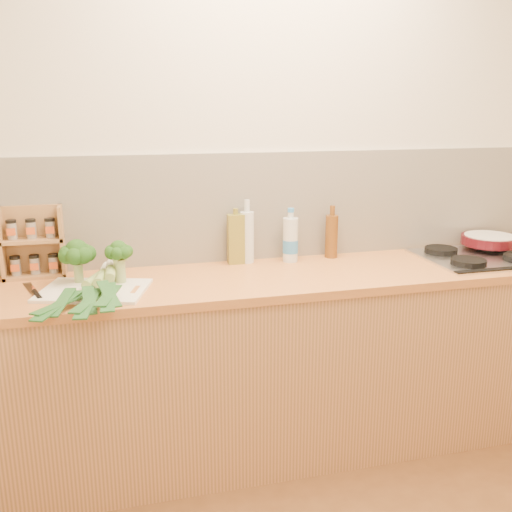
{
  "coord_description": "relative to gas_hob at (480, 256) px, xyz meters",
  "views": [
    {
      "loc": [
        -0.81,
        -1.25,
        1.66
      ],
      "look_at": [
        -0.19,
        1.1,
        1.02
      ],
      "focal_mm": 40.0,
      "sensor_mm": 36.0,
      "label": 1
    }
  ],
  "objects": [
    {
      "name": "room_shell",
      "position": [
        -1.02,
        0.29,
        0.26
      ],
      "size": [
        3.5,
        3.5,
        3.5
      ],
      "color": "beige",
      "rests_on": "ground"
    },
    {
      "name": "counter",
      "position": [
        -1.02,
        0.0,
        -0.46
      ],
      "size": [
        3.2,
        0.62,
        0.9
      ],
      "color": "#BD814E",
      "rests_on": "ground"
    },
    {
      "name": "gas_hob",
      "position": [
        0.0,
        0.0,
        0.0
      ],
      "size": [
        0.58,
        0.5,
        0.04
      ],
      "color": "silver",
      "rests_on": "counter"
    },
    {
      "name": "chopping_board",
      "position": [
        -1.91,
        -0.06,
        -0.01
      ],
      "size": [
        0.51,
        0.43,
        0.01
      ],
      "primitive_type": "cube",
      "rotation": [
        0.0,
        0.0,
        -0.3
      ],
      "color": "white",
      "rests_on": "counter"
    },
    {
      "name": "broccoli_left",
      "position": [
        -1.97,
        0.06,
        0.13
      ],
      "size": [
        0.16,
        0.16,
        0.19
      ],
      "color": "#8AA25E",
      "rests_on": "chopping_board"
    },
    {
      "name": "broccoli_right",
      "position": [
        -1.8,
        0.01,
        0.13
      ],
      "size": [
        0.12,
        0.12,
        0.19
      ],
      "color": "#8AA25E",
      "rests_on": "chopping_board"
    },
    {
      "name": "leek_front",
      "position": [
        -1.94,
        -0.08,
        0.02
      ],
      "size": [
        0.31,
        0.65,
        0.04
      ],
      "rotation": [
        0.0,
        0.0,
        -0.39
      ],
      "color": "white",
      "rests_on": "chopping_board"
    },
    {
      "name": "leek_mid",
      "position": [
        -1.89,
        -0.11,
        0.04
      ],
      "size": [
        0.16,
        0.69,
        0.04
      ],
      "rotation": [
        0.0,
        0.0,
        -0.14
      ],
      "color": "white",
      "rests_on": "chopping_board"
    },
    {
      "name": "leek_back",
      "position": [
        -1.84,
        -0.13,
        0.06
      ],
      "size": [
        0.11,
        0.66,
        0.04
      ],
      "rotation": [
        0.0,
        0.0,
        -0.03
      ],
      "color": "white",
      "rests_on": "chopping_board"
    },
    {
      "name": "chefs_knife",
      "position": [
        -2.15,
        -0.04,
        -0.01
      ],
      "size": [
        0.11,
        0.29,
        0.02
      ],
      "rotation": [
        0.0,
        0.0,
        0.3
      ],
      "color": "silver",
      "rests_on": "counter"
    },
    {
      "name": "skillet",
      "position": [
        0.15,
        0.13,
        0.05
      ],
      "size": [
        0.42,
        0.3,
        0.05
      ],
      "rotation": [
        0.0,
        0.0,
        0.38
      ],
      "color": "#460B11",
      "rests_on": "gas_hob"
    },
    {
      "name": "spice_rack",
      "position": [
        -2.17,
        0.25,
        0.13
      ],
      "size": [
        0.27,
        0.11,
        0.33
      ],
      "color": "tan",
      "rests_on": "counter"
    },
    {
      "name": "oil_tin",
      "position": [
        -1.23,
        0.23,
        0.11
      ],
      "size": [
        0.08,
        0.05,
        0.28
      ],
      "color": "olive",
      "rests_on": "counter"
    },
    {
      "name": "glass_bottle",
      "position": [
        -1.17,
        0.24,
        0.12
      ],
      "size": [
        0.07,
        0.07,
        0.32
      ],
      "color": "silver",
      "rests_on": "counter"
    },
    {
      "name": "amber_bottle",
      "position": [
        -0.73,
        0.23,
        0.1
      ],
      "size": [
        0.06,
        0.06,
        0.27
      ],
      "color": "brown",
      "rests_on": "counter"
    },
    {
      "name": "water_bottle",
      "position": [
        -0.96,
        0.2,
        0.09
      ],
      "size": [
        0.08,
        0.08,
        0.25
      ],
      "color": "silver",
      "rests_on": "counter"
    }
  ]
}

